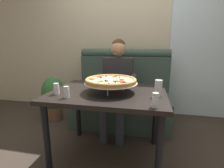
{
  "coord_description": "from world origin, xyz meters",
  "views": [
    {
      "loc": [
        0.37,
        -1.6,
        1.21
      ],
      "look_at": [
        0.03,
        0.02,
        0.82
      ],
      "focal_mm": 27.29,
      "sensor_mm": 36.0,
      "label": 1
    }
  ],
  "objects": [
    {
      "name": "shaker_parmesan",
      "position": [
        -0.45,
        -0.2,
        0.79
      ],
      "size": [
        0.05,
        0.05,
        0.1
      ],
      "color": "white",
      "rests_on": "dining_table"
    },
    {
      "name": "shaker_pepper_flakes",
      "position": [
        -0.31,
        -0.29,
        0.79
      ],
      "size": [
        0.05,
        0.05,
        0.1
      ],
      "color": "white",
      "rests_on": "dining_table"
    },
    {
      "name": "pizza",
      "position": [
        0.03,
        -0.02,
        0.86
      ],
      "size": [
        0.52,
        0.52,
        0.14
      ],
      "color": "silver",
      "rests_on": "dining_table"
    },
    {
      "name": "shaker_oregano",
      "position": [
        0.44,
        -0.36,
        0.79
      ],
      "size": [
        0.05,
        0.05,
        0.11
      ],
      "color": "white",
      "rests_on": "dining_table"
    },
    {
      "name": "drinking_glass",
      "position": [
        0.48,
        -0.07,
        0.82
      ],
      "size": [
        0.07,
        0.07,
        0.15
      ],
      "color": "silver",
      "rests_on": "dining_table"
    },
    {
      "name": "back_wall_with_window",
      "position": [
        0.0,
        1.47,
        1.4
      ],
      "size": [
        6.0,
        0.12,
        2.8
      ],
      "primitive_type": "cube",
      "color": "beige",
      "rests_on": "ground_plane"
    },
    {
      "name": "potted_plant",
      "position": [
        -1.08,
        0.76,
        0.39
      ],
      "size": [
        0.36,
        0.36,
        0.7
      ],
      "color": "brown",
      "rests_on": "ground_plane"
    },
    {
      "name": "diner_main",
      "position": [
        -0.03,
        0.63,
        0.71
      ],
      "size": [
        0.54,
        0.64,
        1.27
      ],
      "color": "#2D3342",
      "rests_on": "ground_plane"
    },
    {
      "name": "dining_table",
      "position": [
        0.0,
        0.0,
        0.65
      ],
      "size": [
        1.13,
        0.86,
        0.75
      ],
      "color": "black",
      "rests_on": "ground_plane"
    },
    {
      "name": "patio_chair",
      "position": [
        1.48,
        2.02,
        0.52
      ],
      "size": [
        0.43,
        0.43,
        0.86
      ],
      "color": "black",
      "rests_on": "ground_plane"
    },
    {
      "name": "ground_plane",
      "position": [
        0.0,
        0.0,
        0.0
      ],
      "size": [
        16.0,
        16.0,
        0.0
      ],
      "primitive_type": "plane",
      "color": "#382D26"
    },
    {
      "name": "booth_bench",
      "position": [
        0.0,
        0.9,
        0.4
      ],
      "size": [
        1.43,
        0.78,
        1.13
      ],
      "color": "#384C42",
      "rests_on": "ground_plane"
    },
    {
      "name": "window_panel",
      "position": [
        1.26,
        1.4,
        1.4
      ],
      "size": [
        1.1,
        0.02,
        2.8
      ],
      "primitive_type": "cube",
      "color": "white",
      "rests_on": "ground_plane"
    }
  ]
}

